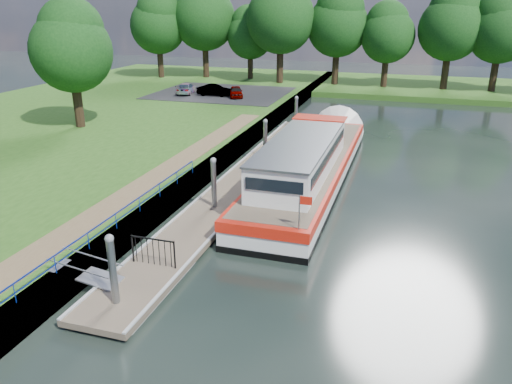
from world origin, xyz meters
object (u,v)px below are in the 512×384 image
(pontoon, at_px, (243,182))
(car_a, at_px, (236,92))
(barge, at_px, (311,162))
(car_b, at_px, (214,90))
(car_c, at_px, (186,88))

(pontoon, relative_size, car_a, 9.30)
(pontoon, distance_m, barge, 4.22)
(pontoon, bearing_deg, barge, 29.40)
(barge, distance_m, car_a, 24.14)
(pontoon, bearing_deg, car_b, 115.51)
(barge, relative_size, car_c, 5.42)
(barge, height_order, car_a, barge)
(barge, relative_size, car_b, 5.91)
(pontoon, relative_size, barge, 1.42)
(car_a, bearing_deg, pontoon, -91.73)
(car_a, distance_m, car_c, 5.81)
(car_a, height_order, car_b, car_b)
(pontoon, relative_size, car_c, 7.69)
(car_a, bearing_deg, car_b, 156.24)
(barge, bearing_deg, pontoon, -150.60)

